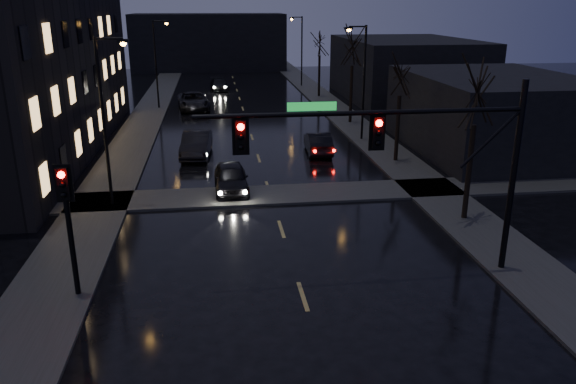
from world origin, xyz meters
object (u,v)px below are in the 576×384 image
object	(u,v)px
oncoming_car_b	(196,144)
oncoming_car_c	(193,101)
lead_car	(318,143)
oncoming_car_d	(219,84)
oncoming_car_a	(231,178)

from	to	relation	value
oncoming_car_b	oncoming_car_c	xyz separation A→B (m)	(-0.63, 17.11, 0.01)
oncoming_car_c	lead_car	bearing A→B (deg)	-69.56
oncoming_car_c	oncoming_car_d	xyz separation A→B (m)	(2.58, 12.09, -0.15)
oncoming_car_a	oncoming_car_b	bearing A→B (deg)	103.61
oncoming_car_a	oncoming_car_d	bearing A→B (deg)	89.07
oncoming_car_a	oncoming_car_d	size ratio (longest dim) A/B	0.95
oncoming_car_a	lead_car	bearing A→B (deg)	49.55
oncoming_car_c	oncoming_car_d	world-z (taller)	oncoming_car_c
lead_car	oncoming_car_c	bearing A→B (deg)	-60.59
oncoming_car_d	lead_car	size ratio (longest dim) A/B	1.06
oncoming_car_b	oncoming_car_c	bearing A→B (deg)	96.83
oncoming_car_a	lead_car	xyz separation A→B (m)	(5.97, 7.23, -0.02)
oncoming_car_c	oncoming_car_b	bearing A→B (deg)	-93.62
oncoming_car_a	oncoming_car_d	world-z (taller)	oncoming_car_a
oncoming_car_b	oncoming_car_c	size ratio (longest dim) A/B	0.83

